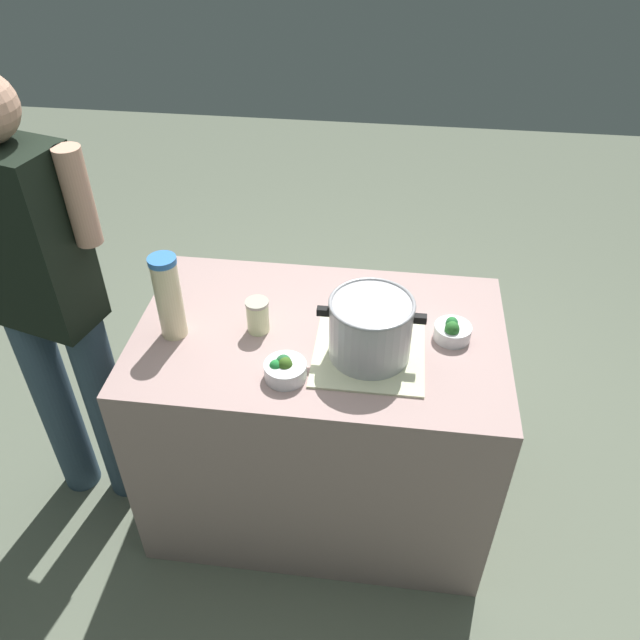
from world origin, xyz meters
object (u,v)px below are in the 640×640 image
broccoli_bowl_front (452,331)px  mason_jar (258,316)px  cooking_pot (371,327)px  person_cook (47,304)px  broccoli_bowl_center (285,369)px  lemonade_pitcher (169,297)px

broccoli_bowl_front → mason_jar: bearing=3.2°
cooking_pot → broccoli_bowl_front: bearing=-156.4°
mason_jar → person_cook: bearing=4.0°
broccoli_bowl_front → broccoli_bowl_center: 0.57m
person_cook → broccoli_bowl_center: bearing=168.8°
mason_jar → broccoli_bowl_front: size_ratio=0.98×
lemonade_pitcher → broccoli_bowl_center: size_ratio=2.27×
broccoli_bowl_front → person_cook: size_ratio=0.07×
lemonade_pitcher → broccoli_bowl_center: bearing=158.0°
cooking_pot → broccoli_bowl_center: (0.25, 0.13, -0.08)m
lemonade_pitcher → mason_jar: bearing=-169.2°
mason_jar → broccoli_bowl_center: bearing=120.5°
lemonade_pitcher → mason_jar: size_ratio=2.51×
broccoli_bowl_center → person_cook: bearing=-11.2°
cooking_pot → person_cook: bearing=-1.6°
cooking_pot → lemonade_pitcher: bearing=-2.4°
lemonade_pitcher → person_cook: (0.43, -0.00, -0.07)m
cooking_pot → broccoli_bowl_front: 0.30m
cooking_pot → broccoli_bowl_front: (-0.26, -0.11, -0.08)m
cooking_pot → mason_jar: 0.38m
mason_jar → broccoli_bowl_center: 0.25m
cooking_pot → broccoli_bowl_front: cooking_pot is taller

